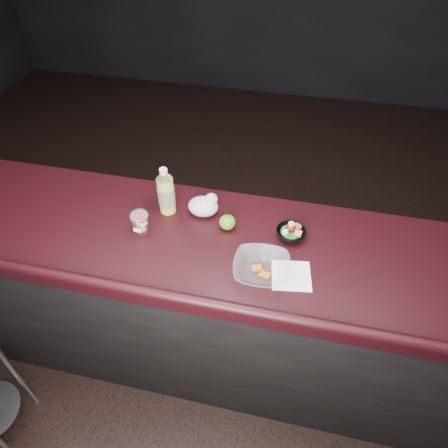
{
  "coord_description": "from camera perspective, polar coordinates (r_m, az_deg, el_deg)",
  "views": [
    {
      "loc": [
        0.36,
        -0.92,
        2.32
      ],
      "look_at": [
        0.08,
        0.33,
        1.1
      ],
      "focal_mm": 32.0,
      "sensor_mm": 36.0,
      "label": 1
    }
  ],
  "objects": [
    {
      "name": "takeout_bowl",
      "position": [
        1.66,
        5.4,
        -6.35
      ],
      "size": [
        0.25,
        0.25,
        0.06
      ],
      "rotation": [
        0.0,
        0.0,
        0.07
      ],
      "color": "silver",
      "rests_on": "counter"
    },
    {
      "name": "counter",
      "position": [
        2.21,
        -2.31,
        -11.34
      ],
      "size": [
        4.06,
        0.71,
        1.02
      ],
      "color": "black",
      "rests_on": "ground"
    },
    {
      "name": "paper_napkin",
      "position": [
        1.69,
        9.58,
        -7.27
      ],
      "size": [
        0.18,
        0.18,
        0.0
      ],
      "primitive_type": "cube",
      "rotation": [
        0.0,
        0.0,
        0.15
      ],
      "color": "white",
      "rests_on": "counter"
    },
    {
      "name": "snack_bowl",
      "position": [
        1.83,
        9.5,
        -1.24
      ],
      "size": [
        0.17,
        0.17,
        0.07
      ],
      "rotation": [
        0.0,
        0.0,
        -0.36
      ],
      "color": "black",
      "rests_on": "counter"
    },
    {
      "name": "room_shell",
      "position": [
        1.1,
        -8.36,
        16.9
      ],
      "size": [
        8.0,
        8.0,
        8.0
      ],
      "color": "black",
      "rests_on": "ground"
    },
    {
      "name": "lemonade_bottle",
      "position": [
        1.91,
        -8.25,
        4.28
      ],
      "size": [
        0.08,
        0.08,
        0.25
      ],
      "color": "gold",
      "rests_on": "counter"
    },
    {
      "name": "plastic_bag",
      "position": [
        1.91,
        -2.83,
        2.67
      ],
      "size": [
        0.15,
        0.12,
        0.11
      ],
      "color": "silver",
      "rests_on": "counter"
    },
    {
      "name": "ground",
      "position": [
        2.52,
        -3.8,
        -23.56
      ],
      "size": [
        8.0,
        8.0,
        0.0
      ],
      "primitive_type": "plane",
      "color": "black",
      "rests_on": "ground"
    },
    {
      "name": "green_apple",
      "position": [
        1.84,
        0.49,
        0.26
      ],
      "size": [
        0.08,
        0.08,
        0.08
      ],
      "color": "#2C840F",
      "rests_on": "counter"
    },
    {
      "name": "fruit_cup",
      "position": [
        1.85,
        -11.9,
        0.41
      ],
      "size": [
        0.08,
        0.08,
        0.12
      ],
      "color": "white",
      "rests_on": "counter"
    }
  ]
}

